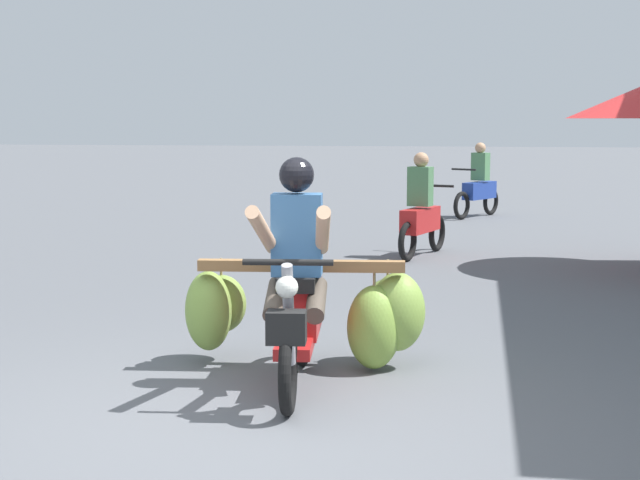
# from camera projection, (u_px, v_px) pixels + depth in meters

# --- Properties ---
(ground_plane) EXTENTS (120.00, 120.00, 0.00)m
(ground_plane) POSITION_uv_depth(u_px,v_px,m) (226.00, 431.00, 5.65)
(ground_plane) COLOR #56595E
(motorbike_main_loaded) EXTENTS (1.82, 1.90, 1.58)m
(motorbike_main_loaded) POSITION_uv_depth(u_px,v_px,m) (316.00, 304.00, 6.86)
(motorbike_main_loaded) COLOR black
(motorbike_main_loaded) RESTS_ON ground
(motorbike_distant_ahead_left) EXTENTS (0.68, 1.57, 1.40)m
(motorbike_distant_ahead_left) POSITION_uv_depth(u_px,v_px,m) (421.00, 215.00, 12.72)
(motorbike_distant_ahead_left) COLOR black
(motorbike_distant_ahead_left) RESTS_ON ground
(motorbike_distant_ahead_right) EXTENTS (0.90, 1.45, 1.40)m
(motorbike_distant_ahead_right) POSITION_uv_depth(u_px,v_px,m) (479.00, 187.00, 17.96)
(motorbike_distant_ahead_right) COLOR black
(motorbike_distant_ahead_right) RESTS_ON ground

